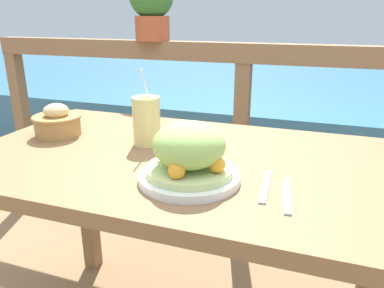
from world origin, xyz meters
The scene contains 9 objects.
patio_table centered at (0.00, 0.00, 0.65)m, with size 1.29×0.74×0.75m.
railing_fence centered at (0.00, 0.80, 0.77)m, with size 2.80×0.08×1.02m.
sea_backdrop centered at (0.00, 3.30, 0.27)m, with size 12.00×4.00×0.53m.
salad_plate centered at (0.07, -0.15, 0.82)m, with size 0.25×0.25×0.15m.
drink_glass centered at (-0.15, 0.06, 0.83)m, with size 0.09×0.09×0.24m.
bread_basket centered at (-0.47, 0.04, 0.80)m, with size 0.16×0.16×0.11m.
potted_plant centered at (-0.47, 0.80, 1.19)m, with size 0.21×0.21×0.31m.
fork centered at (0.25, -0.13, 0.75)m, with size 0.03×0.18×0.00m.
knife centered at (0.31, -0.16, 0.75)m, with size 0.04×0.18×0.00m.
Camera 1 is at (0.36, -0.95, 1.15)m, focal length 35.00 mm.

